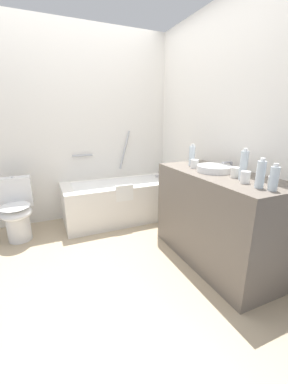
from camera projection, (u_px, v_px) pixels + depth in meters
The scene contains 16 objects.
ground_plane at pixel (95, 259), 2.36m from camera, with size 3.77×3.77×0.00m, color tan.
wall_back_tiled at pixel (68, 128), 3.09m from camera, with size 3.17×0.10×2.47m, color white.
wall_right_mirror at pixel (219, 130), 2.55m from camera, with size 0.10×2.80×2.47m, color white.
bathtub at pixel (120, 199), 3.25m from camera, with size 1.50×0.67×1.19m.
toilet at pixel (17, 211), 2.69m from camera, with size 0.36×0.49×0.72m.
vanity_counter at pixel (216, 218), 2.25m from camera, with size 0.58×1.31×0.88m, color #6B6056.
sink_basin at pixel (214, 169), 2.17m from camera, with size 0.32×0.32×0.06m, color white.
sink_faucet at pixel (230, 166), 2.24m from camera, with size 0.13×0.15×0.09m.
water_bottle_0 at pixel (244, 165), 1.85m from camera, with size 0.06×0.06×0.25m.
water_bottle_1 at pixel (192, 156), 2.43m from camera, with size 0.06×0.06×0.22m.
water_bottle_2 at pixel (261, 174), 1.64m from camera, with size 0.06×0.06×0.21m.
water_bottle_3 at pixel (274, 178), 1.58m from camera, with size 0.06×0.06×0.19m.
drinking_glass_0 at pixel (236, 172), 1.95m from camera, with size 0.08×0.08×0.09m, color white.
drinking_glass_1 at pixel (272, 182), 1.66m from camera, with size 0.06×0.06×0.08m, color white.
drinking_glass_2 at pixel (245, 177), 1.78m from camera, with size 0.07×0.07×0.09m, color white.
drinking_glass_3 at pixel (194, 164), 2.33m from camera, with size 0.08×0.08×0.08m, color white.
Camera 1 is at (-0.38, -2.08, 1.35)m, focal length 22.04 mm.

